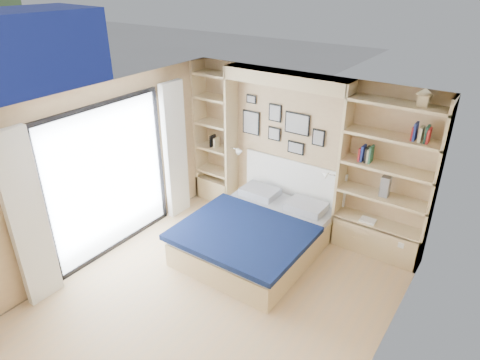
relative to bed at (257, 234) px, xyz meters
The scene contains 8 objects.
ground 1.17m from the bed, 82.17° to the right, with size 4.50×4.50×0.00m, color tan.
room_shell 0.92m from the bed, 120.09° to the left, with size 4.50×4.50×4.50m.
bed is the anchor object (origin of this frame).
photo_gallery 1.75m from the bed, 105.12° to the left, with size 1.48×0.02×0.82m.
reading_lamps 1.21m from the bed, 99.42° to the left, with size 1.92×0.12×0.15m.
shelf_decor 2.09m from the bed, 37.63° to the left, with size 3.50×0.23×2.03m.
deck 3.63m from the bed, 161.97° to the right, with size 3.20×4.00×0.05m, color #6F6452.
deck_chair 3.28m from the bed, 165.16° to the right, with size 0.78×0.99×0.87m.
Camera 1 is at (2.69, -3.43, 3.87)m, focal length 32.00 mm.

